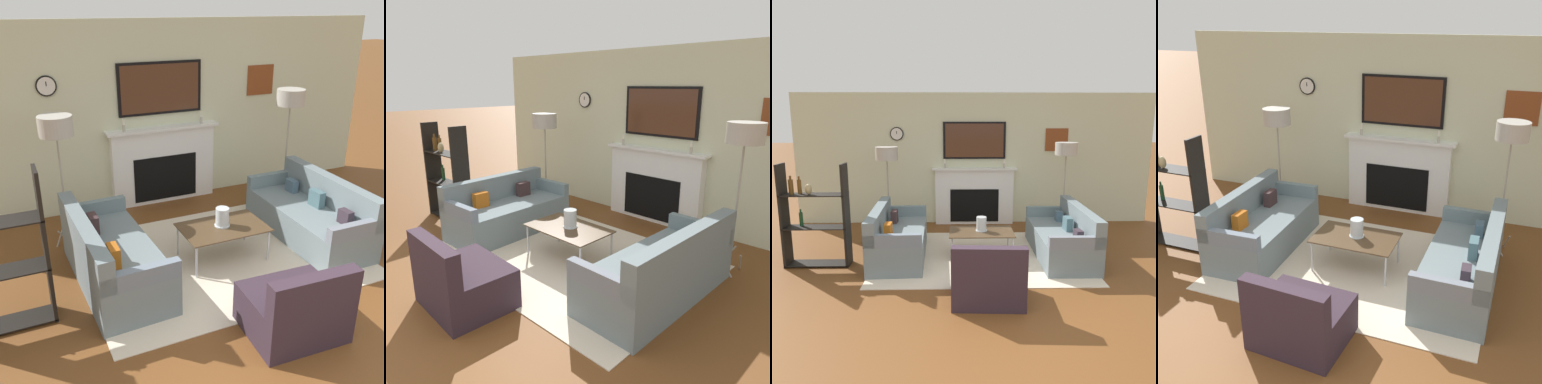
{
  "view_description": "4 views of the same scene",
  "coord_description": "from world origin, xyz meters",
  "views": [
    {
      "loc": [
        -2.24,
        -1.9,
        2.87
      ],
      "look_at": [
        -0.19,
        2.75,
        0.74
      ],
      "focal_mm": 42.0,
      "sensor_mm": 36.0,
      "label": 1
    },
    {
      "loc": [
        3.13,
        -0.76,
        2.14
      ],
      "look_at": [
        -0.13,
        2.63,
        0.79
      ],
      "focal_mm": 35.0,
      "sensor_mm": 36.0,
      "label": 2
    },
    {
      "loc": [
        -0.38,
        -3.41,
        2.21
      ],
      "look_at": [
        -0.25,
        2.93,
        0.94
      ],
      "focal_mm": 35.0,
      "sensor_mm": 36.0,
      "label": 3
    },
    {
      "loc": [
        1.73,
        -2.28,
        2.97
      ],
      "look_at": [
        -0.28,
        2.86,
        0.77
      ],
      "focal_mm": 42.0,
      "sensor_mm": 36.0,
      "label": 4
    }
  ],
  "objects": [
    {
      "name": "fireplace_wall",
      "position": [
        0.0,
        4.35,
        1.22
      ],
      "size": [
        7.41,
        0.28,
        2.7
      ],
      "color": "beige",
      "rests_on": "ground_plane"
    },
    {
      "name": "area_rug",
      "position": [
        0.0,
        2.34,
        0.01
      ],
      "size": [
        3.28,
        2.42,
        0.01
      ],
      "color": "beige",
      "rests_on": "ground_plane"
    },
    {
      "name": "couch_left",
      "position": [
        -1.33,
        2.34,
        0.3
      ],
      "size": [
        0.87,
        1.81,
        0.81
      ],
      "color": "slate",
      "rests_on": "ground_plane"
    },
    {
      "name": "couch_right",
      "position": [
        1.34,
        2.34,
        0.29
      ],
      "size": [
        0.8,
        1.87,
        0.81
      ],
      "color": "slate",
      "rests_on": "ground_plane"
    },
    {
      "name": "armchair",
      "position": [
        0.0,
        0.83,
        0.26
      ],
      "size": [
        0.9,
        0.77,
        0.78
      ],
      "color": "#322430",
      "rests_on": "ground_plane"
    },
    {
      "name": "coffee_table",
      "position": [
        0.02,
        2.3,
        0.4
      ],
      "size": [
        1.02,
        0.64,
        0.43
      ],
      "color": "#4C3823",
      "rests_on": "ground_plane"
    },
    {
      "name": "hurricane_candle",
      "position": [
        0.02,
        2.33,
        0.53
      ],
      "size": [
        0.19,
        0.19,
        0.23
      ],
      "color": "silver",
      "rests_on": "coffee_table"
    },
    {
      "name": "floor_lamp_left",
      "position": [
        -1.64,
        3.39,
        1.54
      ],
      "size": [
        0.4,
        0.4,
        1.69
      ],
      "color": "#9E998E",
      "rests_on": "ground_plane"
    },
    {
      "name": "floor_lamp_right",
      "position": [
        1.64,
        3.39,
        1.62
      ],
      "size": [
        0.4,
        0.4,
        1.77
      ],
      "color": "#9E998E",
      "rests_on": "ground_plane"
    },
    {
      "name": "shelf_unit",
      "position": [
        -2.49,
        2.01,
        0.75
      ],
      "size": [
        0.96,
        0.28,
        1.55
      ],
      "color": "black",
      "rests_on": "ground_plane"
    }
  ]
}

